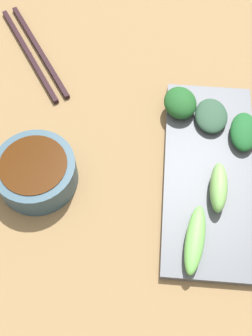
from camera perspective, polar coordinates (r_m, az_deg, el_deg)
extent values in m
cube|color=olive|center=(0.62, 2.29, -1.70)|extent=(2.10, 2.10, 0.02)
cylinder|color=#314B5B|center=(0.60, -11.88, -0.61)|extent=(0.11, 0.11, 0.04)
cylinder|color=#3B1C07|center=(0.59, -12.05, -0.19)|extent=(0.09, 0.09, 0.03)
cube|color=#494D54|center=(0.62, 11.55, -0.79)|extent=(0.13, 0.31, 0.01)
ellipsoid|color=#72AD57|center=(0.58, 12.74, -2.59)|extent=(0.03, 0.07, 0.03)
ellipsoid|color=#66B550|center=(0.55, 9.64, -9.55)|extent=(0.04, 0.10, 0.03)
ellipsoid|color=#294835|center=(0.65, 11.74, 6.96)|extent=(0.05, 0.06, 0.02)
ellipsoid|color=#1A4D20|center=(0.65, 7.61, 8.77)|extent=(0.06, 0.07, 0.03)
ellipsoid|color=#195225|center=(0.64, 15.97, 4.76)|extent=(0.05, 0.07, 0.02)
cube|color=black|center=(0.76, -12.88, 14.82)|extent=(0.13, 0.20, 0.01)
cube|color=black|center=(0.76, -11.50, 15.41)|extent=(0.13, 0.20, 0.01)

